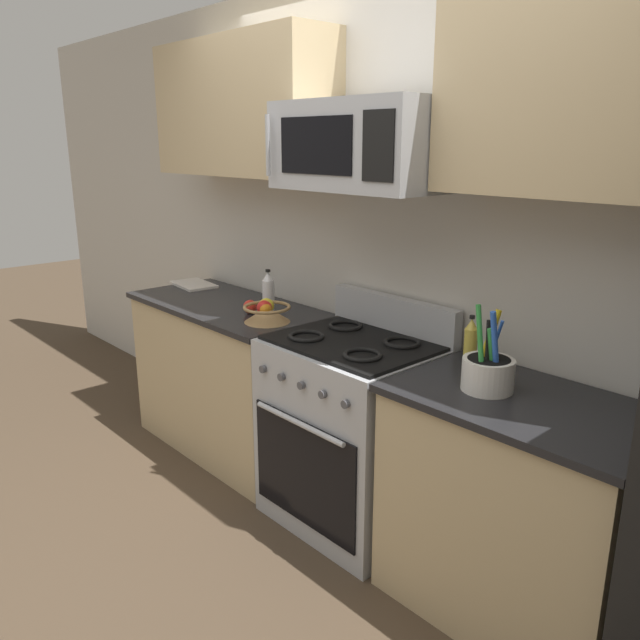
{
  "coord_description": "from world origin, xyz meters",
  "views": [
    {
      "loc": [
        1.94,
        -1.28,
        1.81
      ],
      "look_at": [
        -0.09,
        0.58,
        1.03
      ],
      "focal_mm": 35.3,
      "sensor_mm": 36.0,
      "label": 1
    }
  ],
  "objects_px": {
    "microwave": "(361,146)",
    "apple_loose": "(250,307)",
    "bottle_vinegar": "(268,292)",
    "cutting_board": "(193,284)",
    "utensil_crock": "(488,372)",
    "range_oven": "(352,430)",
    "fruit_basket": "(267,312)",
    "bottle_oil": "(471,342)"
  },
  "relations": [
    {
      "from": "microwave",
      "to": "cutting_board",
      "type": "height_order",
      "value": "microwave"
    },
    {
      "from": "microwave",
      "to": "apple_loose",
      "type": "xyz_separation_m",
      "value": [
        -0.76,
        -0.06,
        -0.85
      ]
    },
    {
      "from": "range_oven",
      "to": "fruit_basket",
      "type": "xyz_separation_m",
      "value": [
        -0.57,
        -0.06,
        0.49
      ]
    },
    {
      "from": "utensil_crock",
      "to": "apple_loose",
      "type": "height_order",
      "value": "utensil_crock"
    },
    {
      "from": "range_oven",
      "to": "cutting_board",
      "type": "height_order",
      "value": "range_oven"
    },
    {
      "from": "fruit_basket",
      "to": "apple_loose",
      "type": "xyz_separation_m",
      "value": [
        -0.19,
        0.03,
        -0.01
      ]
    },
    {
      "from": "utensil_crock",
      "to": "fruit_basket",
      "type": "bearing_deg",
      "value": -178.28
    },
    {
      "from": "apple_loose",
      "to": "microwave",
      "type": "bearing_deg",
      "value": 4.52
    },
    {
      "from": "microwave",
      "to": "cutting_board",
      "type": "relative_size",
      "value": 2.46
    },
    {
      "from": "range_oven",
      "to": "cutting_board",
      "type": "bearing_deg",
      "value": 176.28
    },
    {
      "from": "microwave",
      "to": "utensil_crock",
      "type": "xyz_separation_m",
      "value": [
        0.73,
        -0.05,
        -0.81
      ]
    },
    {
      "from": "microwave",
      "to": "utensil_crock",
      "type": "relative_size",
      "value": 2.36
    },
    {
      "from": "fruit_basket",
      "to": "bottle_oil",
      "type": "height_order",
      "value": "bottle_oil"
    },
    {
      "from": "utensil_crock",
      "to": "bottle_vinegar",
      "type": "height_order",
      "value": "utensil_crock"
    },
    {
      "from": "range_oven",
      "to": "bottle_vinegar",
      "type": "bearing_deg",
      "value": 173.37
    },
    {
      "from": "range_oven",
      "to": "bottle_vinegar",
      "type": "xyz_separation_m",
      "value": [
        -0.75,
        0.09,
        0.54
      ]
    },
    {
      "from": "fruit_basket",
      "to": "bottle_vinegar",
      "type": "relative_size",
      "value": 1.08
    },
    {
      "from": "microwave",
      "to": "bottle_oil",
      "type": "xyz_separation_m",
      "value": [
        0.52,
        0.13,
        -0.79
      ]
    },
    {
      "from": "microwave",
      "to": "range_oven",
      "type": "bearing_deg",
      "value": -89.99
    },
    {
      "from": "range_oven",
      "to": "bottle_oil",
      "type": "xyz_separation_m",
      "value": [
        0.52,
        0.16,
        0.53
      ]
    },
    {
      "from": "microwave",
      "to": "cutting_board",
      "type": "xyz_separation_m",
      "value": [
        -1.56,
        0.07,
        -0.88
      ]
    },
    {
      "from": "apple_loose",
      "to": "cutting_board",
      "type": "bearing_deg",
      "value": 170.48
    },
    {
      "from": "utensil_crock",
      "to": "fruit_basket",
      "type": "relative_size",
      "value": 1.35
    },
    {
      "from": "range_oven",
      "to": "apple_loose",
      "type": "bearing_deg",
      "value": -177.49
    },
    {
      "from": "utensil_crock",
      "to": "bottle_oil",
      "type": "distance_m",
      "value": 0.28
    },
    {
      "from": "fruit_basket",
      "to": "cutting_board",
      "type": "relative_size",
      "value": 0.77
    },
    {
      "from": "range_oven",
      "to": "apple_loose",
      "type": "distance_m",
      "value": 0.9
    },
    {
      "from": "range_oven",
      "to": "fruit_basket",
      "type": "relative_size",
      "value": 4.41
    },
    {
      "from": "cutting_board",
      "to": "utensil_crock",
      "type": "bearing_deg",
      "value": -3.16
    },
    {
      "from": "range_oven",
      "to": "cutting_board",
      "type": "relative_size",
      "value": 3.42
    },
    {
      "from": "microwave",
      "to": "fruit_basket",
      "type": "relative_size",
      "value": 3.18
    },
    {
      "from": "utensil_crock",
      "to": "cutting_board",
      "type": "height_order",
      "value": "utensil_crock"
    },
    {
      "from": "range_oven",
      "to": "utensil_crock",
      "type": "distance_m",
      "value": 0.89
    },
    {
      "from": "microwave",
      "to": "apple_loose",
      "type": "distance_m",
      "value": 1.14
    },
    {
      "from": "range_oven",
      "to": "bottle_oil",
      "type": "height_order",
      "value": "bottle_oil"
    },
    {
      "from": "bottle_vinegar",
      "to": "range_oven",
      "type": "bearing_deg",
      "value": -6.63
    },
    {
      "from": "utensil_crock",
      "to": "bottle_oil",
      "type": "height_order",
      "value": "utensil_crock"
    },
    {
      "from": "microwave",
      "to": "bottle_vinegar",
      "type": "distance_m",
      "value": 1.08
    },
    {
      "from": "fruit_basket",
      "to": "microwave",
      "type": "bearing_deg",
      "value": 9.01
    },
    {
      "from": "apple_loose",
      "to": "bottle_vinegar",
      "type": "xyz_separation_m",
      "value": [
        0.01,
        0.12,
        0.07
      ]
    },
    {
      "from": "fruit_basket",
      "to": "bottle_vinegar",
      "type": "height_order",
      "value": "bottle_vinegar"
    },
    {
      "from": "cutting_board",
      "to": "range_oven",
      "type": "bearing_deg",
      "value": -3.72
    }
  ]
}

